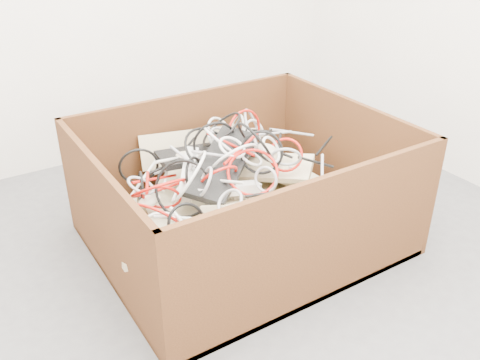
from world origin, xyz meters
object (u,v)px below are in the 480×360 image
power_strip_right (228,189)px  vga_plug (301,162)px  power_strip_left (188,173)px  cardboard_box (239,215)px

power_strip_right → vga_plug: (0.42, 0.06, -0.02)m
power_strip_left → power_strip_right: (0.07, -0.20, -0.01)m
cardboard_box → power_strip_right: 0.27m
power_strip_left → vga_plug: 0.51m
power_strip_right → vga_plug: size_ratio=6.35×
cardboard_box → power_strip_left: bearing=154.9°
cardboard_box → vga_plug: size_ratio=27.77×
power_strip_left → vga_plug: bearing=-70.8°
cardboard_box → power_strip_right: cardboard_box is taller
cardboard_box → power_strip_left: (-0.19, 0.09, 0.22)m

